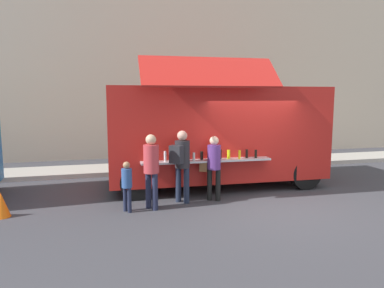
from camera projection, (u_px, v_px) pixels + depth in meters
ground_plane at (268, 205)px, 8.45m from camera, size 60.00×60.00×0.00m
curb_strip at (80, 171)px, 11.93m from camera, size 28.00×1.60×0.15m
building_behind at (105, 54)px, 15.34m from camera, size 32.00×2.40×9.02m
food_truck_main at (215, 132)px, 10.19m from camera, size 6.18×3.42×3.59m
traffic_cone_orange at (1, 205)px, 7.53m from camera, size 0.36×0.36×0.55m
trash_bin at (290, 153)px, 13.51m from camera, size 0.60×0.60×0.88m
customer_front_ordering at (213, 163)px, 8.67m from camera, size 0.52×0.40×1.64m
customer_mid_with_backpack at (181, 159)px, 8.45m from camera, size 0.55×0.56×1.79m
customer_rear_waiting at (151, 165)px, 7.98m from camera, size 0.36×0.36×1.75m
child_near_queue at (127, 182)px, 7.83m from camera, size 0.24×0.24×1.16m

